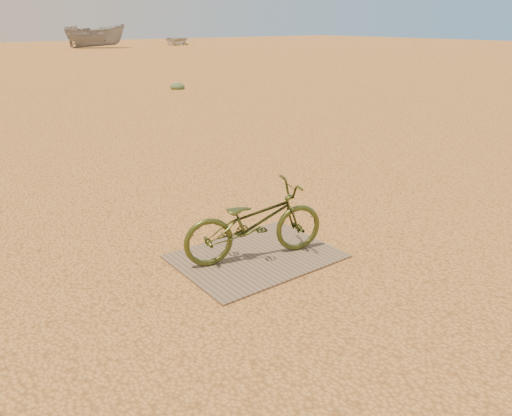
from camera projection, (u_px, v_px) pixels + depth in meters
ground at (185, 252)px, 5.20m from camera, size 120.00×120.00×0.00m
plywood_board at (256, 257)px, 5.08m from camera, size 1.57×1.17×0.02m
bicycle at (254, 222)px, 4.92m from camera, size 1.53×0.85×0.76m
boat_mid_right at (95, 36)px, 43.73m from camera, size 5.48×4.06×2.00m
boat_far_right at (176, 39)px, 50.13m from camera, size 5.54×5.88×0.99m
kale_b at (178, 89)px, 17.62m from camera, size 0.51×0.51×0.28m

